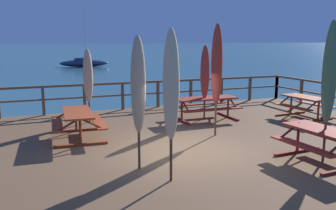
# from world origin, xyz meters

# --- Properties ---
(ground_plane) EXTENTS (600.00, 600.00, 0.00)m
(ground_plane) POSITION_xyz_m (0.00, 0.00, 0.00)
(ground_plane) COLOR #2D5B6B
(wooden_deck) EXTENTS (15.19, 11.77, 0.66)m
(wooden_deck) POSITION_xyz_m (0.00, 0.00, 0.33)
(wooden_deck) COLOR brown
(wooden_deck) RESTS_ON ground
(railing_waterside_far) EXTENTS (14.99, 0.10, 1.09)m
(railing_waterside_far) POSITION_xyz_m (-0.00, 5.74, 1.40)
(railing_waterside_far) COLOR brown
(railing_waterside_far) RESTS_ON wooden_deck
(picnic_table_mid_left) EXTENTS (1.52, 2.06, 0.78)m
(picnic_table_mid_left) POSITION_xyz_m (-2.25, 2.08, 1.22)
(picnic_table_mid_left) COLOR #993819
(picnic_table_mid_left) RESTS_ON wooden_deck
(picnic_table_mid_centre) EXTENTS (1.52, 1.71, 0.78)m
(picnic_table_mid_centre) POSITION_xyz_m (5.58, 1.85, 1.21)
(picnic_table_mid_centre) COLOR #993819
(picnic_table_mid_centre) RESTS_ON wooden_deck
(picnic_table_mid_right) EXTENTS (1.50, 1.81, 0.78)m
(picnic_table_mid_right) POSITION_xyz_m (2.60, -1.97, 1.22)
(picnic_table_mid_right) COLOR maroon
(picnic_table_mid_right) RESTS_ON wooden_deck
(picnic_table_back_left) EXTENTS (2.17, 1.42, 0.78)m
(picnic_table_back_left) POSITION_xyz_m (2.22, 2.94, 1.23)
(picnic_table_back_left) COLOR maroon
(picnic_table_back_left) RESTS_ON wooden_deck
(patio_umbrella_tall_front) EXTENTS (0.32, 0.32, 3.19)m
(patio_umbrella_tall_front) POSITION_xyz_m (1.49, 0.91, 2.69)
(patio_umbrella_tall_front) COLOR #4C3828
(patio_umbrella_tall_front) RESTS_ON wooden_deck
(patio_umbrella_tall_back_right) EXTENTS (0.32, 0.32, 2.84)m
(patio_umbrella_tall_back_right) POSITION_xyz_m (-1.37, -0.89, 2.47)
(patio_umbrella_tall_back_right) COLOR #4C3828
(patio_umbrella_tall_back_right) RESTS_ON wooden_deck
(patio_umbrella_tall_back_left) EXTENTS (0.32, 0.32, 3.17)m
(patio_umbrella_tall_back_left) POSITION_xyz_m (2.66, -2.00, 2.68)
(patio_umbrella_tall_back_left) COLOR #4C3828
(patio_umbrella_tall_back_left) RESTS_ON wooden_deck
(patio_umbrella_tall_mid_left) EXTENTS (0.32, 0.32, 2.57)m
(patio_umbrella_tall_mid_left) POSITION_xyz_m (2.20, 2.99, 2.29)
(patio_umbrella_tall_mid_left) COLOR #4C3828
(patio_umbrella_tall_mid_left) RESTS_ON wooden_deck
(patio_umbrella_tall_mid_right) EXTENTS (0.32, 0.32, 2.96)m
(patio_umbrella_tall_mid_right) POSITION_xyz_m (-1.00, -1.77, 2.55)
(patio_umbrella_tall_mid_right) COLOR #4C3828
(patio_umbrella_tall_mid_right) RESTS_ON wooden_deck
(patio_umbrella_short_front) EXTENTS (0.32, 0.32, 2.46)m
(patio_umbrella_short_front) POSITION_xyz_m (-1.61, 3.97, 2.22)
(patio_umbrella_short_front) COLOR #4C3828
(patio_umbrella_short_front) RESTS_ON wooden_deck
(sailboat_distant) EXTENTS (6.16, 2.39, 7.72)m
(sailboat_distant) POSITION_xyz_m (3.49, 38.22, 0.51)
(sailboat_distant) COLOR navy
(sailboat_distant) RESTS_ON ground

